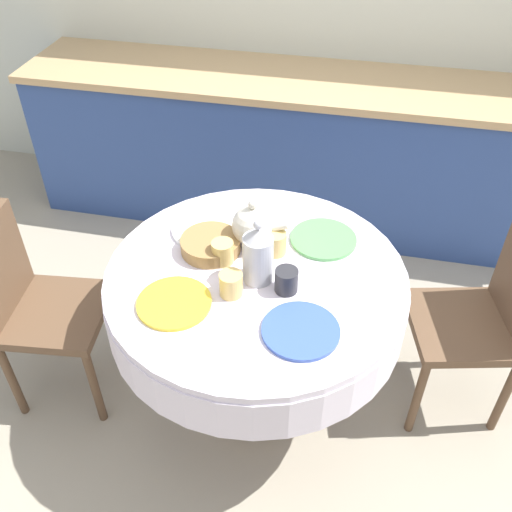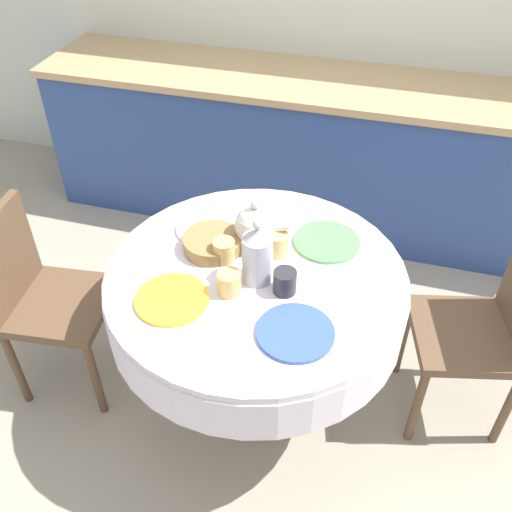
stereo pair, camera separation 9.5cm
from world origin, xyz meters
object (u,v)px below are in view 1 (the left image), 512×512
object	(u,v)px
chair_left	(482,316)
coffee_carafe	(258,255)
teapot	(253,226)
chair_right	(36,303)

from	to	relation	value
chair_left	coffee_carafe	xyz separation A→B (m)	(-0.86, -0.23, 0.36)
chair_left	coffee_carafe	size ratio (longest dim) A/B	3.39
chair_left	teapot	distance (m)	0.98
teapot	chair_right	bearing A→B (deg)	-162.94
chair_left	coffee_carafe	distance (m)	0.96
chair_right	coffee_carafe	size ratio (longest dim) A/B	3.39
chair_right	chair_left	bearing A→B (deg)	93.43
teapot	chair_left	bearing A→B (deg)	3.00
teapot	coffee_carafe	bearing A→B (deg)	-72.65
chair_right	teapot	bearing A→B (deg)	100.59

